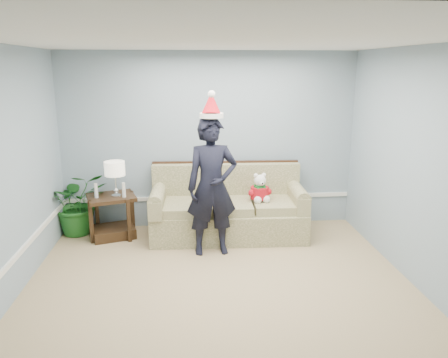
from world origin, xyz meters
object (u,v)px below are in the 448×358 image
Objects in this scene: man at (212,187)px; teddy_bear at (260,191)px; sofa at (228,211)px; side_table at (113,221)px; houseplant at (78,203)px; table_lamp at (115,170)px.

teddy_bear is (0.73, 0.50, -0.22)m from man.
man reaches higher than teddy_bear.
sofa is at bearing 153.34° from teddy_bear.
man reaches higher than side_table.
sofa is 1.72m from side_table.
side_table is 0.43× the size of man.
side_table is 0.84× the size of houseplant.
man reaches higher than sofa.
table_lamp is (0.09, -0.06, 0.79)m from side_table.
table_lamp is 1.22× the size of teddy_bear.
houseplant is at bearing 175.51° from sofa.
table_lamp is 1.49m from man.
side_table is at bearing 149.13° from man.
side_table is at bearing -20.72° from houseplant.
table_lamp is 0.54× the size of houseplant.
man is at bearing -25.36° from side_table.
side_table is 2.22m from teddy_bear.
side_table is 1.87× the size of teddy_bear.
teddy_bear is at bearing -3.27° from table_lamp.
teddy_bear is (0.45, -0.13, 0.33)m from sofa.
man is 0.91m from teddy_bear.
sofa is at bearing 61.33° from man.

